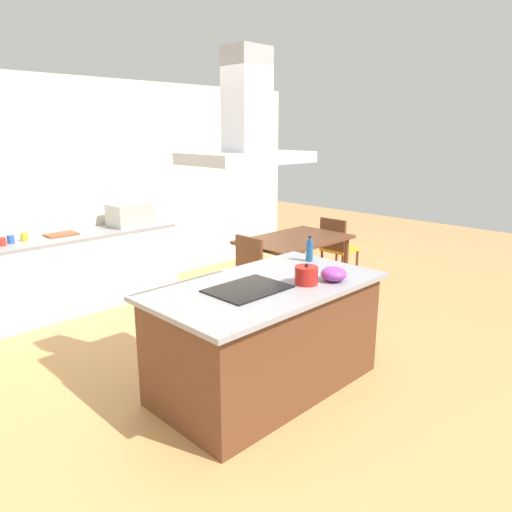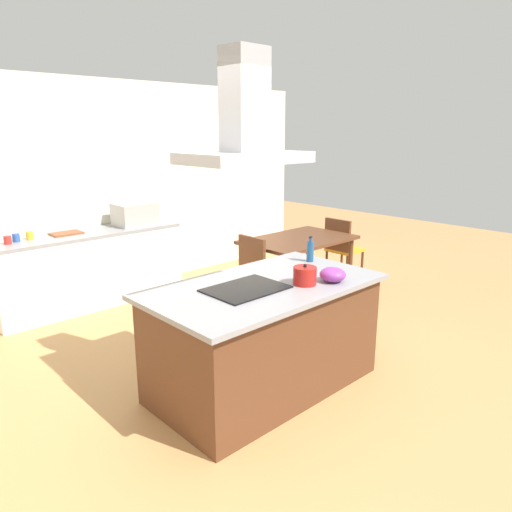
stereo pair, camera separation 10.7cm
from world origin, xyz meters
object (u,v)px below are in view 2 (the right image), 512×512
tea_kettle (305,276)px  countertop_microwave (135,214)px  mixing_bowl (333,275)px  range_hood (245,127)px  coffee_mug_red (8,240)px  cutting_board (66,233)px  coffee_mug_yellow (30,236)px  cooktop (246,289)px  olive_oil_bottle (310,251)px  coffee_mug_blue (16,238)px  chair_at_right_end (342,245)px  chair_at_left_end (245,271)px  dining_table (298,245)px

tea_kettle → countertop_microwave: bearing=84.9°
mixing_bowl → countertop_microwave: (0.06, 3.21, 0.08)m
countertop_microwave → mixing_bowl: bearing=-91.0°
mixing_bowl → range_hood: bearing=152.8°
coffee_mug_red → cutting_board: coffee_mug_red is taller
mixing_bowl → coffee_mug_red: mixing_bowl is taller
tea_kettle → coffee_mug_yellow: size_ratio=2.63×
cooktop → countertop_microwave: (0.70, 2.88, 0.13)m
cooktop → coffee_mug_red: (-0.84, 2.85, 0.04)m
coffee_mug_red → olive_oil_bottle: bearing=-55.7°
coffee_mug_blue → coffee_mug_yellow: (0.15, 0.01, 0.00)m
tea_kettle → countertop_microwave: size_ratio=0.47×
coffee_mug_red → chair_at_right_end: coffee_mug_red is taller
range_hood → chair_at_left_end: bearing=48.1°
cooktop → cutting_board: cutting_board is taller
tea_kettle → dining_table: size_ratio=0.17×
coffee_mug_blue → chair_at_left_end: bearing=-38.4°
mixing_bowl → coffee_mug_yellow: (-1.23, 3.26, -0.01)m
tea_kettle → coffee_mug_blue: bearing=110.3°
countertop_microwave → coffee_mug_yellow: (-1.29, 0.05, -0.09)m
tea_kettle → coffee_mug_blue: tea_kettle is taller
olive_oil_bottle → coffee_mug_red: olive_oil_bottle is taller
tea_kettle → coffee_mug_blue: size_ratio=2.63×
chair_at_right_end → countertop_microwave: bearing=147.1°
coffee_mug_red → coffee_mug_yellow: bearing=16.2°
olive_oil_bottle → coffee_mug_blue: olive_oil_bottle is taller
tea_kettle → coffee_mug_blue: 3.35m
dining_table → coffee_mug_blue: bearing=151.6°
cooktop → cutting_board: 2.94m
mixing_bowl → dining_table: bearing=48.6°
tea_kettle → chair_at_left_end: 1.83m
coffee_mug_red → range_hood: range_hood is taller
tea_kettle → mixing_bowl: tea_kettle is taller
tea_kettle → coffee_mug_red: size_ratio=2.63×
tea_kettle → cutting_board: bearing=100.9°
cooktop → chair_at_right_end: cooktop is taller
olive_oil_bottle → countertop_microwave: countertop_microwave is taller
mixing_bowl → chair_at_right_end: bearing=35.1°
chair_at_right_end → range_hood: bearing=-155.9°
cooktop → range_hood: size_ratio=0.67×
coffee_mug_blue → tea_kettle: bearing=-69.7°
tea_kettle → chair_at_left_end: size_ratio=0.27×
cooktop → countertop_microwave: bearing=76.3°
chair_at_left_end → cutting_board: bearing=131.8°
chair_at_left_end → range_hood: bearing=-131.9°
cutting_board → dining_table: size_ratio=0.24×
mixing_bowl → cutting_board: 3.36m
cooktop → mixing_bowl: (0.64, -0.33, 0.05)m
olive_oil_bottle → coffee_mug_red: bearing=124.3°
mixing_bowl → cooktop: bearing=152.8°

